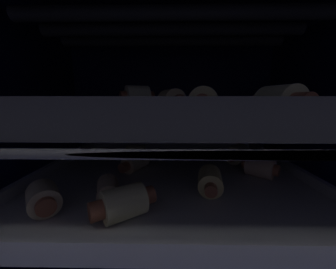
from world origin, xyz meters
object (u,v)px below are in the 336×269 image
at_px(baking_tray_upper, 168,112).
at_px(pig_in_blanket_lower_4, 206,180).
at_px(pig_in_blanket_lower_2, 235,154).
at_px(pig_in_blanket_lower_0, 133,162).
at_px(pig_in_blanket_lower_5, 119,203).
at_px(heating_element, 168,22).
at_px(pig_in_blanket_upper_1, 129,99).
at_px(pig_in_blanket_upper_2, 199,101).
at_px(pig_in_blanket_lower_1, 39,198).
at_px(pig_in_blanket_upper_6, 170,100).
at_px(pig_in_blanket_upper_3, 138,101).
at_px(pig_in_blanket_lower_7, 257,167).
at_px(pig_in_blanket_upper_0, 274,102).
at_px(oven_rack_upper, 168,119).
at_px(pig_in_blanket_upper_5, 134,98).
at_px(oven_rack_lower, 168,179).
at_px(pig_in_blanket_upper_4, 267,100).
at_px(pig_in_blanket_lower_3, 104,189).
at_px(baking_tray_lower, 168,174).
at_px(pig_in_blanket_lower_6, 133,153).

bearing_deg(baking_tray_upper, pig_in_blanket_lower_4, -51.22).
xyz_separation_m(pig_in_blanket_lower_2, pig_in_blanket_lower_4, (-0.07, -0.11, -0.00)).
distance_m(pig_in_blanket_lower_0, pig_in_blanket_lower_5, 0.12).
relative_size(heating_element, pig_in_blanket_upper_1, 7.72).
height_order(pig_in_blanket_lower_4, pig_in_blanket_upper_2, pig_in_blanket_upper_2).
distance_m(pig_in_blanket_lower_1, pig_in_blanket_upper_6, 0.18).
bearing_deg(pig_in_blanket_upper_3, pig_in_blanket_upper_1, -100.78).
xyz_separation_m(pig_in_blanket_lower_4, pig_in_blanket_upper_3, (-0.11, 0.19, 0.09)).
bearing_deg(pig_in_blanket_lower_7, pig_in_blanket_upper_0, -111.95).
distance_m(oven_rack_upper, pig_in_blanket_upper_1, 0.11).
xyz_separation_m(pig_in_blanket_lower_2, pig_in_blanket_upper_6, (-0.12, -0.07, 0.10)).
relative_size(pig_in_blanket_lower_2, pig_in_blanket_upper_5, 1.02).
xyz_separation_m(pig_in_blanket_lower_0, pig_in_blanket_lower_4, (0.10, -0.07, 0.00)).
height_order(oven_rack_lower, pig_in_blanket_lower_1, pig_in_blanket_lower_1).
xyz_separation_m(heating_element, pig_in_blanket_lower_2, (0.12, 0.05, -0.20)).
height_order(pig_in_blanket_upper_0, pig_in_blanket_upper_1, pig_in_blanket_upper_1).
height_order(pig_in_blanket_lower_5, pig_in_blanket_upper_4, pig_in_blanket_upper_4).
bearing_deg(pig_in_blanket_upper_1, pig_in_blanket_lower_3, -88.74).
distance_m(pig_in_blanket_lower_1, pig_in_blanket_upper_3, 0.26).
bearing_deg(pig_in_blanket_lower_5, heating_element, 68.22).
bearing_deg(pig_in_blanket_upper_0, pig_in_blanket_lower_5, 175.95).
bearing_deg(pig_in_blanket_upper_5, oven_rack_lower, 24.97).
height_order(baking_tray_lower, pig_in_blanket_upper_2, pig_in_blanket_upper_2).
bearing_deg(pig_in_blanket_lower_3, pig_in_blanket_upper_6, 36.21).
bearing_deg(pig_in_blanket_lower_3, pig_in_blanket_lower_0, 81.05).
distance_m(pig_in_blanket_lower_2, oven_rack_upper, 0.14).
distance_m(heating_element, pig_in_blanket_lower_3, 0.23).
bearing_deg(pig_in_blanket_lower_1, pig_in_blanket_upper_3, 74.47).
height_order(pig_in_blanket_lower_0, pig_in_blanket_upper_1, pig_in_blanket_upper_1).
height_order(pig_in_blanket_lower_1, pig_in_blanket_lower_6, same).
bearing_deg(baking_tray_upper, pig_in_blanket_upper_3, 117.10).
xyz_separation_m(pig_in_blanket_lower_7, pig_in_blanket_upper_6, (-0.13, -0.01, 0.10)).
distance_m(baking_tray_lower, baking_tray_upper, 0.10).
distance_m(pig_in_blanket_lower_3, baking_tray_upper, 0.13).
distance_m(pig_in_blanket_lower_6, pig_in_blanket_upper_4, 0.23).
height_order(pig_in_blanket_lower_0, pig_in_blanket_lower_5, pig_in_blanket_lower_5).
bearing_deg(heating_element, pig_in_blanket_lower_1, -141.15).
height_order(baking_tray_lower, baking_tray_upper, baking_tray_upper).
xyz_separation_m(pig_in_blanket_lower_1, pig_in_blanket_upper_4, (0.25, 0.06, 0.10)).
xyz_separation_m(pig_in_blanket_upper_0, pig_in_blanket_upper_2, (-0.05, 0.04, 0.00)).
height_order(pig_in_blanket_lower_1, pig_in_blanket_upper_6, pig_in_blanket_upper_6).
xyz_separation_m(oven_rack_upper, pig_in_blanket_upper_1, (-0.07, 0.08, 0.03)).
relative_size(oven_rack_lower, baking_tray_upper, 1.21).
height_order(baking_tray_lower, pig_in_blanket_lower_3, pig_in_blanket_lower_3).
relative_size(pig_in_blanket_lower_1, pig_in_blanket_lower_3, 0.82).
bearing_deg(pig_in_blanket_upper_5, pig_in_blanket_upper_4, -9.36).
bearing_deg(pig_in_blanket_lower_6, pig_in_blanket_lower_3, -92.33).
distance_m(pig_in_blanket_lower_4, pig_in_blanket_upper_3, 0.24).
relative_size(pig_in_blanket_lower_4, baking_tray_upper, 0.16).
height_order(oven_rack_lower, pig_in_blanket_lower_7, pig_in_blanket_lower_7).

